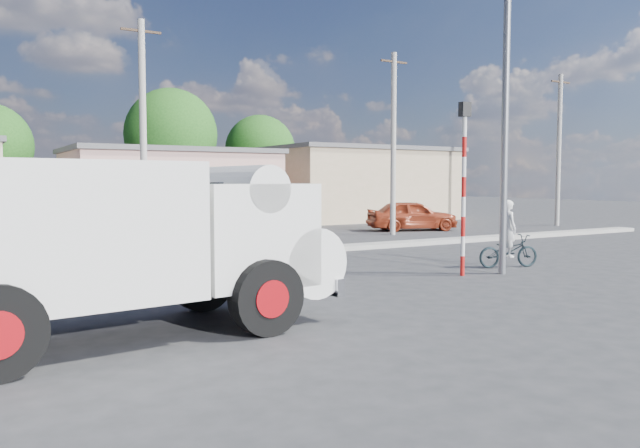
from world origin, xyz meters
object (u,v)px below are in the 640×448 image
cyclist (508,239)px  streetlight (501,79)px  truck (134,241)px  car_red (412,215)px  car_cream (281,218)px  traffic_pole (464,173)px  bicycle (508,251)px

cyclist → streetlight: bearing=140.1°
truck → car_red: size_ratio=1.55×
truck → car_red: 21.77m
car_red → streetlight: size_ratio=0.48×
car_cream → traffic_pole: size_ratio=0.87×
bicycle → streetlight: 4.72m
bicycle → traffic_pole: 3.06m
streetlight → bicycle: bearing=32.3°
bicycle → truck: bearing=120.5°
traffic_pole → streetlight: (0.94, -0.30, 2.37)m
truck → car_red: bearing=34.0°
bicycle → streetlight: size_ratio=0.19×
streetlight → car_cream: bearing=83.9°
bicycle → streetlight: bearing=140.1°
car_red → car_cream: bearing=77.8°
cyclist → streetlight: size_ratio=0.18×
truck → streetlight: bearing=4.3°
cyclist → car_red: 12.85m
truck → cyclist: truck is taller
car_cream → car_red: size_ratio=0.88×
car_red → truck: bearing=148.4°
truck → bicycle: size_ratio=3.84×
truck → car_red: truck is taller
bicycle → cyclist: (0.00, 0.00, 0.33)m
truck → bicycle: truck is taller
car_red → streetlight: bearing=168.6°
cyclist → traffic_pole: (-2.15, -0.46, 1.81)m
car_cream → streetlight: bearing=176.1°
truck → car_cream: truck is taller
cyclist → car_cream: bearing=16.1°
car_cream → cyclist: bearing=-179.5°
car_red → streetlight: 14.72m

